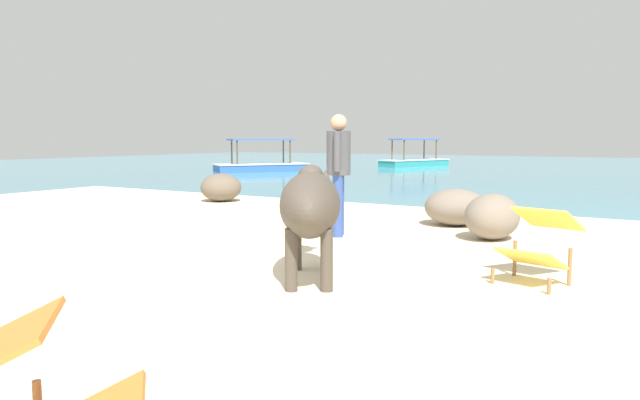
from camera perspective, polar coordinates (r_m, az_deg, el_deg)
name	(u,v)px	position (r m, az deg, el deg)	size (l,w,h in m)	color
sand_beach	(108,287)	(5.60, -20.15, -8.01)	(18.00, 14.00, 0.04)	beige
water_surface	(544,170)	(25.79, 21.17, 2.74)	(60.00, 36.00, 0.03)	teal
cow	(310,205)	(5.36, -0.96, -0.45)	(1.27, 1.80, 1.06)	#4C4238
deck_chair_near	(540,240)	(5.64, 20.81, -3.71)	(0.71, 0.88, 0.68)	olive
deck_chair_far	(37,396)	(2.43, -26.08, -16.95)	(0.91, 0.92, 0.68)	olive
person_standing	(339,165)	(7.70, 1.83, 3.43)	(0.32, 0.47, 1.62)	#334C99
shore_rock_large	(221,187)	(12.12, -9.71, 1.22)	(0.84, 0.79, 0.58)	#6B5B4C
shore_rock_medium	(492,217)	(7.81, 16.57, -1.57)	(0.85, 0.67, 0.60)	gray
shore_rock_small	(455,207)	(8.92, 13.18, -0.69)	(0.92, 0.88, 0.55)	gray
boat_teal	(414,160)	(27.61, 9.25, 3.87)	(2.45, 3.84, 1.29)	teal
boat_blue	(261,165)	(23.02, -5.81, 3.48)	(3.07, 3.66, 1.29)	#3866B7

